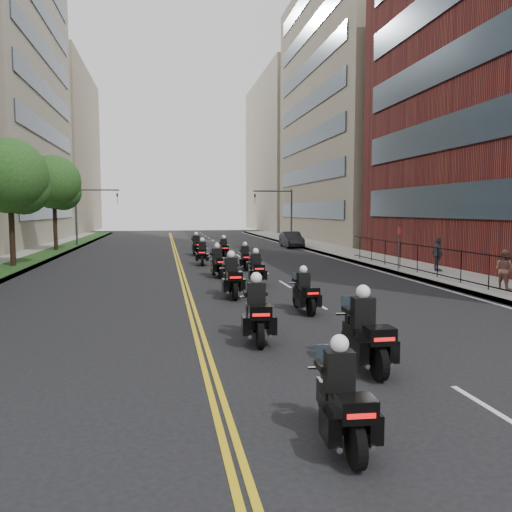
{
  "coord_description": "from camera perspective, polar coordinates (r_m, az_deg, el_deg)",
  "views": [
    {
      "loc": [
        -2.37,
        -7.58,
        3.47
      ],
      "look_at": [
        1.62,
        13.99,
        1.45
      ],
      "focal_mm": 35.0,
      "sensor_mm": 36.0,
      "label": 1
    }
  ],
  "objects": [
    {
      "name": "ground",
      "position": [
        8.67,
        6.64,
        -18.38
      ],
      "size": [
        160.0,
        160.0,
        0.0
      ],
      "primitive_type": "plane",
      "color": "black",
      "rests_on": "ground"
    },
    {
      "name": "sidewalk_right",
      "position": [
        35.78,
        13.25,
        -0.34
      ],
      "size": [
        4.0,
        90.0,
        0.15
      ],
      "primitive_type": "cube",
      "color": "gray",
      "rests_on": "ground"
    },
    {
      "name": "sidewalk_left",
      "position": [
        34.15,
        -26.81,
        -1.02
      ],
      "size": [
        4.0,
        90.0,
        0.15
      ],
      "primitive_type": "cube",
      "color": "gray",
      "rests_on": "ground"
    },
    {
      "name": "grass_strip",
      "position": [
        33.92,
        -25.52,
        -0.85
      ],
      "size": [
        2.0,
        90.0,
        0.04
      ],
      "primitive_type": "cube",
      "color": "#153C16",
      "rests_on": "sidewalk_left"
    },
    {
      "name": "building_right_tan",
      "position": [
        61.58,
        13.01,
        15.91
      ],
      "size": [
        15.11,
        28.0,
        30.0
      ],
      "color": "gray",
      "rests_on": "ground"
    },
    {
      "name": "building_right_far",
      "position": [
        89.36,
        5.17,
        11.35
      ],
      "size": [
        15.0,
        28.0,
        26.0
      ],
      "primitive_type": "cube",
      "color": "gray",
      "rests_on": "ground"
    },
    {
      "name": "building_left_far",
      "position": [
        88.32,
        -23.73,
        11.01
      ],
      "size": [
        16.0,
        28.0,
        26.0
      ],
      "primitive_type": "cube",
      "color": "gray",
      "rests_on": "ground"
    },
    {
      "name": "iron_fence",
      "position": [
        23.85,
        23.69,
        -1.37
      ],
      "size": [
        0.05,
        28.0,
        1.5
      ],
      "color": "black",
      "rests_on": "sidewalk_right"
    },
    {
      "name": "traffic_signal_right",
      "position": [
        51.0,
        3.03,
        5.5
      ],
      "size": [
        4.09,
        0.2,
        5.6
      ],
      "color": "#3F3F44",
      "rests_on": "ground"
    },
    {
      "name": "traffic_signal_left",
      "position": [
        50.1,
        -18.8,
        5.23
      ],
      "size": [
        4.09,
        0.2,
        5.6
      ],
      "color": "#3F3F44",
      "rests_on": "ground"
    },
    {
      "name": "motorcycle_0",
      "position": [
        7.77,
        9.72,
        -16.15
      ],
      "size": [
        0.56,
        2.21,
        1.63
      ],
      "rotation": [
        0.0,
        0.0,
        -0.07
      ],
      "color": "black",
      "rests_on": "ground"
    },
    {
      "name": "motorcycle_1",
      "position": [
        11.29,
        12.34,
        -8.94
      ],
      "size": [
        0.58,
        2.5,
        1.84
      ],
      "rotation": [
        0.0,
        0.0,
        -0.02
      ],
      "color": "black",
      "rests_on": "ground"
    },
    {
      "name": "motorcycle_2",
      "position": [
        13.33,
        0.09,
        -6.64
      ],
      "size": [
        0.65,
        2.48,
        1.83
      ],
      "rotation": [
        0.0,
        0.0,
        -0.08
      ],
      "color": "black",
      "rests_on": "ground"
    },
    {
      "name": "motorcycle_3",
      "position": [
        17.09,
        5.56,
        -4.34
      ],
      "size": [
        0.52,
        2.16,
        1.59
      ],
      "rotation": [
        0.0,
        0.0,
        0.04
      ],
      "color": "black",
      "rests_on": "ground"
    },
    {
      "name": "motorcycle_4",
      "position": [
        19.97,
        -2.79,
        -2.62
      ],
      "size": [
        0.58,
        2.53,
        1.87
      ],
      "rotation": [
        0.0,
        0.0,
        0.01
      ],
      "color": "black",
      "rests_on": "ground"
    },
    {
      "name": "motorcycle_5",
      "position": [
        23.34,
        0.01,
        -1.63
      ],
      "size": [
        0.54,
        2.31,
        1.7
      ],
      "rotation": [
        0.0,
        0.0,
        -0.03
      ],
      "color": "black",
      "rests_on": "ground"
    },
    {
      "name": "motorcycle_6",
      "position": [
        26.07,
        -4.41,
        -0.88
      ],
      "size": [
        0.67,
        2.38,
        1.76
      ],
      "rotation": [
        0.0,
        0.0,
        0.1
      ],
      "color": "black",
      "rests_on": "ground"
    },
    {
      "name": "motorcycle_7",
      "position": [
        29.13,
        -1.23,
        -0.32
      ],
      "size": [
        0.55,
        2.21,
        1.63
      ],
      "rotation": [
        0.0,
        0.0,
        -0.06
      ],
      "color": "black",
      "rests_on": "ground"
    },
    {
      "name": "motorcycle_8",
      "position": [
        31.87,
        -6.15,
        0.21
      ],
      "size": [
        0.65,
        2.36,
        1.74
      ],
      "rotation": [
        0.0,
        0.0,
        -0.1
      ],
      "color": "black",
      "rests_on": "ground"
    },
    {
      "name": "motorcycle_9",
      "position": [
        35.67,
        -3.68,
        0.74
      ],
      "size": [
        0.53,
        2.3,
        1.7
      ],
      "rotation": [
        0.0,
        0.0,
        -0.01
      ],
      "color": "black",
      "rests_on": "ground"
    },
    {
      "name": "motorcycle_10",
      "position": [
        38.71,
        -6.79,
        1.13
      ],
      "size": [
        0.75,
        2.44,
        1.8
      ],
      "rotation": [
        0.0,
        0.0,
        0.14
      ],
      "color": "black",
      "rests_on": "ground"
    },
    {
      "name": "parked_sedan",
      "position": [
        46.91,
        4.06,
        1.9
      ],
      "size": [
        1.69,
        4.52,
        1.47
      ],
      "primitive_type": "imported",
      "rotation": [
        0.0,
        0.0,
        -0.03
      ],
      "color": "black",
      "rests_on": "ground"
    },
    {
      "name": "pedestrian_b",
      "position": [
        23.39,
        26.52,
        -1.39
      ],
      "size": [
        0.85,
        0.97,
        1.68
      ],
      "primitive_type": "imported",
      "rotation": [
        0.0,
        0.0,
        1.87
      ],
      "color": "brown",
      "rests_on": "sidewalk_right"
    },
    {
      "name": "pedestrian_c",
      "position": [
        28.94,
        20.06,
        0.18
      ],
      "size": [
        0.55,
        1.12,
        1.85
      ],
      "primitive_type": "imported",
      "rotation": [
        0.0,
        0.0,
        1.48
      ],
      "color": "#424048",
      "rests_on": "sidewalk_right"
    }
  ]
}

